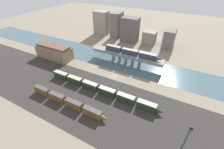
{
  "coord_description": "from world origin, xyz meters",
  "views": [
    {
      "loc": [
        35.55,
        -69.23,
        56.46
      ],
      "look_at": [
        0.0,
        -2.17,
        3.03
      ],
      "focal_mm": 24.0,
      "sensor_mm": 36.0,
      "label": 1
    }
  ],
  "objects_px": {
    "train_yard_mid": "(100,89)",
    "warehouse_building": "(54,52)",
    "signal_tower": "(185,141)",
    "train_on_bridge": "(132,52)",
    "train_yard_near": "(67,101)"
  },
  "relations": [
    {
      "from": "train_yard_mid",
      "to": "warehouse_building",
      "type": "distance_m",
      "value": 55.45
    },
    {
      "from": "signal_tower",
      "to": "train_on_bridge",
      "type": "bearing_deg",
      "value": 127.96
    },
    {
      "from": "train_on_bridge",
      "to": "warehouse_building",
      "type": "height_order",
      "value": "train_on_bridge"
    },
    {
      "from": "train_on_bridge",
      "to": "train_yard_near",
      "type": "distance_m",
      "value": 54.2
    },
    {
      "from": "train_yard_mid",
      "to": "train_on_bridge",
      "type": "bearing_deg",
      "value": 84.32
    },
    {
      "from": "train_yard_near",
      "to": "warehouse_building",
      "type": "bearing_deg",
      "value": 141.26
    },
    {
      "from": "signal_tower",
      "to": "warehouse_building",
      "type": "bearing_deg",
      "value": 160.67
    },
    {
      "from": "train_on_bridge",
      "to": "train_yard_near",
      "type": "height_order",
      "value": "train_on_bridge"
    },
    {
      "from": "warehouse_building",
      "to": "train_yard_mid",
      "type": "bearing_deg",
      "value": -19.17
    },
    {
      "from": "train_yard_mid",
      "to": "warehouse_building",
      "type": "bearing_deg",
      "value": 160.83
    },
    {
      "from": "train_yard_mid",
      "to": "signal_tower",
      "type": "height_order",
      "value": "signal_tower"
    },
    {
      "from": "train_yard_mid",
      "to": "signal_tower",
      "type": "xyz_separation_m",
      "value": [
        43.97,
        -15.6,
        6.13
      ]
    },
    {
      "from": "train_on_bridge",
      "to": "train_yard_near",
      "type": "bearing_deg",
      "value": -104.64
    },
    {
      "from": "train_on_bridge",
      "to": "warehouse_building",
      "type": "distance_m",
      "value": 58.9
    },
    {
      "from": "train_yard_near",
      "to": "train_yard_mid",
      "type": "bearing_deg",
      "value": 57.74
    }
  ]
}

